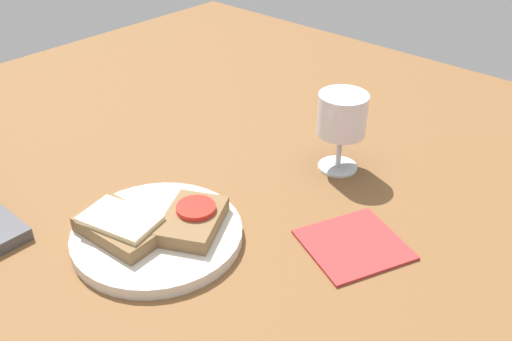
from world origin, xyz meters
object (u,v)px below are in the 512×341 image
sandwich_with_tomato (193,219)px  wine_glass (342,117)px  sandwich_with_cheese (119,224)px  napkin (354,245)px  plate (158,235)px

sandwich_with_tomato → wine_glass: size_ratio=0.97×
sandwich_with_cheese → napkin: bearing=-49.5°
sandwich_with_tomato → wine_glass: bearing=-8.8°
wine_glass → sandwich_with_tomato: bearing=171.2°
sandwich_with_tomato → wine_glass: (26.30, -4.08, 5.90)cm
sandwich_with_cheese → sandwich_with_tomato: (7.04, -6.04, -0.03)cm
plate → napkin: size_ratio=1.82×
sandwich_with_cheese → sandwich_with_tomato: bearing=-40.6°
sandwich_with_cheese → napkin: size_ratio=0.97×
sandwich_with_cheese → napkin: 29.71cm
plate → sandwich_with_cheese: sandwich_with_cheese is taller
sandwich_with_tomato → wine_glass: 27.26cm
plate → napkin: 25.08cm
plate → wine_glass: (29.90, -7.09, 7.93)cm
plate → sandwich_with_cheese: (-3.43, 3.03, 2.06)cm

